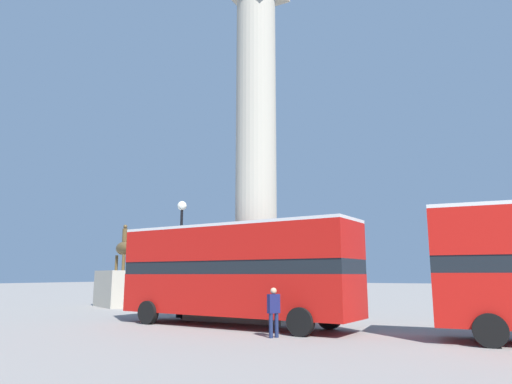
{
  "coord_description": "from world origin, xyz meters",
  "views": [
    {
      "loc": [
        11.16,
        -20.56,
        2.13
      ],
      "look_at": [
        0.0,
        0.0,
        6.38
      ],
      "focal_mm": 32.0,
      "sensor_mm": 36.0,
      "label": 1
    }
  ],
  "objects": [
    {
      "name": "bus_a",
      "position": [
        0.99,
        -3.73,
        2.34
      ],
      "size": [
        10.83,
        3.41,
        4.23
      ],
      "rotation": [
        0.0,
        0.0,
        -0.07
      ],
      "color": "#B7140F",
      "rests_on": "ground_plane"
    },
    {
      "name": "ground_plane",
      "position": [
        0.0,
        0.0,
        0.0
      ],
      "size": [
        200.0,
        200.0,
        0.0
      ],
      "primitive_type": "plane",
      "color": "gray"
    },
    {
      "name": "equestrian_statue",
      "position": [
        -12.03,
        3.01,
        1.45
      ],
      "size": [
        4.63,
        4.13,
        5.58
      ],
      "rotation": [
        0.0,
        0.0,
        -0.46
      ],
      "color": "#ADA593",
      "rests_on": "ground_plane"
    },
    {
      "name": "pedestrian_near_lamp",
      "position": [
        3.94,
        -5.98,
        0.94
      ],
      "size": [
        0.36,
        0.47,
        1.69
      ],
      "rotation": [
        0.0,
        0.0,
        4.23
      ],
      "color": "#192347",
      "rests_on": "ground_plane"
    },
    {
      "name": "monument_column",
      "position": [
        0.0,
        0.0,
        7.44
      ],
      "size": [
        5.17,
        5.17,
        19.87
      ],
      "color": "#ADA593",
      "rests_on": "ground_plane"
    },
    {
      "name": "street_lamp",
      "position": [
        -3.61,
        -1.54,
        3.66
      ],
      "size": [
        0.48,
        0.48,
        5.95
      ],
      "color": "black",
      "rests_on": "ground_plane"
    }
  ]
}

